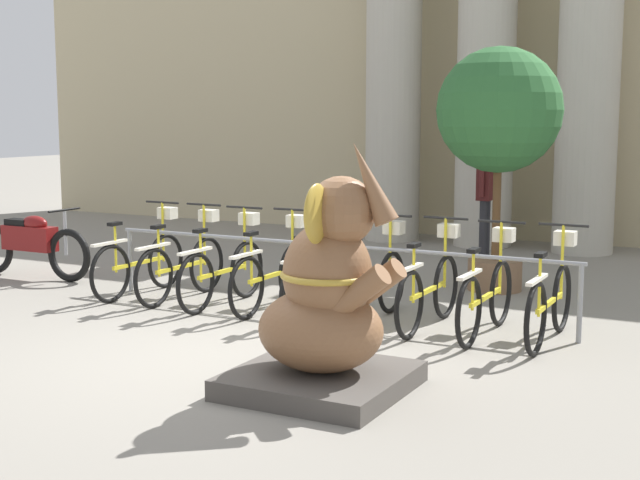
% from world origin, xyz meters
% --- Properties ---
extents(ground_plane, '(60.00, 60.00, 0.00)m').
position_xyz_m(ground_plane, '(0.00, 0.00, 0.00)').
color(ground_plane, gray).
extents(building_facade, '(20.00, 0.20, 6.00)m').
position_xyz_m(building_facade, '(0.00, 8.60, 3.00)').
color(building_facade, '#C6B78E').
rests_on(building_facade, ground_plane).
extents(column_left, '(1.16, 1.16, 5.16)m').
position_xyz_m(column_left, '(-1.60, 7.60, 2.62)').
color(column_left, '#BCB7A8').
rests_on(column_left, ground_plane).
extents(column_middle, '(1.16, 1.16, 5.16)m').
position_xyz_m(column_middle, '(0.00, 7.60, 2.62)').
color(column_middle, '#BCB7A8').
rests_on(column_middle, ground_plane).
extents(column_right, '(1.16, 1.16, 5.16)m').
position_xyz_m(column_right, '(1.60, 7.60, 2.62)').
color(column_right, '#BCB7A8').
rests_on(column_right, ground_plane).
extents(bike_rack, '(5.43, 0.05, 0.77)m').
position_xyz_m(bike_rack, '(0.05, 1.95, 0.64)').
color(bike_rack, gray).
rests_on(bike_rack, ground_plane).
extents(bicycle_0, '(0.48, 1.69, 1.08)m').
position_xyz_m(bicycle_0, '(-2.37, 1.85, 0.41)').
color(bicycle_0, black).
rests_on(bicycle_0, ground_plane).
extents(bicycle_1, '(0.48, 1.69, 1.08)m').
position_xyz_m(bicycle_1, '(-1.77, 1.86, 0.41)').
color(bicycle_1, black).
rests_on(bicycle_1, ground_plane).
extents(bicycle_2, '(0.48, 1.69, 1.08)m').
position_xyz_m(bicycle_2, '(-1.16, 1.81, 0.41)').
color(bicycle_2, black).
rests_on(bicycle_2, ground_plane).
extents(bicycle_3, '(0.48, 1.69, 1.08)m').
position_xyz_m(bicycle_3, '(-0.56, 1.86, 0.41)').
color(bicycle_3, black).
rests_on(bicycle_3, ground_plane).
extents(bicycle_4, '(0.48, 1.69, 1.08)m').
position_xyz_m(bicycle_4, '(0.05, 1.85, 0.41)').
color(bicycle_4, black).
rests_on(bicycle_4, ground_plane).
extents(bicycle_5, '(0.48, 1.69, 1.08)m').
position_xyz_m(bicycle_5, '(0.65, 1.84, 0.41)').
color(bicycle_5, black).
rests_on(bicycle_5, ground_plane).
extents(bicycle_6, '(0.48, 1.69, 1.08)m').
position_xyz_m(bicycle_6, '(1.26, 1.87, 0.41)').
color(bicycle_6, black).
rests_on(bicycle_6, ground_plane).
extents(bicycle_7, '(0.48, 1.69, 1.08)m').
position_xyz_m(bicycle_7, '(1.86, 1.82, 0.41)').
color(bicycle_7, black).
rests_on(bicycle_7, ground_plane).
extents(bicycle_8, '(0.48, 1.69, 1.08)m').
position_xyz_m(bicycle_8, '(2.46, 1.85, 0.41)').
color(bicycle_8, black).
rests_on(bicycle_8, ground_plane).
extents(elephant_statue, '(1.28, 1.28, 1.96)m').
position_xyz_m(elephant_statue, '(1.30, -0.46, 0.66)').
color(elephant_statue, '#4C4742').
rests_on(elephant_statue, ground_plane).
extents(motorcycle, '(2.03, 0.55, 0.94)m').
position_xyz_m(motorcycle, '(-4.36, 2.05, 0.46)').
color(motorcycle, black).
rests_on(motorcycle, ground_plane).
extents(person_pedestrian, '(0.23, 0.47, 1.77)m').
position_xyz_m(person_pedestrian, '(0.41, 6.38, 1.07)').
color(person_pedestrian, '#28282D').
rests_on(person_pedestrian, ground_plane).
extents(potted_tree, '(1.50, 1.50, 2.93)m').
position_xyz_m(potted_tree, '(1.27, 4.07, 2.08)').
color(potted_tree, brown).
rests_on(potted_tree, ground_plane).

